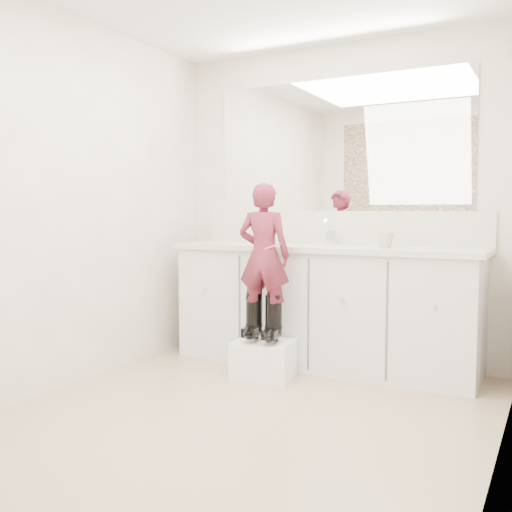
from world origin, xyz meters
The scene contains 16 objects.
floor centered at (0.00, 0.00, 0.00)m, with size 3.00×3.00×0.00m, color #927F60.
wall_back centered at (0.00, 1.50, 1.20)m, with size 2.60×2.60×0.00m, color beige.
wall_left centered at (-1.30, 0.00, 1.20)m, with size 3.00×3.00×0.00m, color beige.
wall_right centered at (1.30, 0.00, 1.20)m, with size 3.00×3.00×0.00m, color beige.
vanity_cabinet centered at (0.00, 1.23, 0.42)m, with size 2.20×0.55×0.85m, color silver.
countertop centered at (0.00, 1.21, 0.87)m, with size 2.28×0.58×0.04m, color beige.
backsplash centered at (0.00, 1.49, 1.02)m, with size 2.28×0.03×0.25m, color beige.
mirror centered at (0.00, 1.49, 1.64)m, with size 2.00×0.02×1.00m, color white.
faucet centered at (0.00, 1.38, 0.94)m, with size 0.08×0.08×0.10m, color silver.
cup centered at (0.47, 1.19, 0.94)m, with size 0.11×0.11×0.11m, color #BFB699.
soap_bottle centered at (-0.40, 1.23, 1.00)m, with size 0.09×0.10×0.21m, color beige.
step_stool centered at (-0.25, 0.75, 0.13)m, with size 0.39×0.33×0.25m, color white.
boot_left centered at (-0.32, 0.75, 0.41)m, with size 0.12×0.22×0.33m, color black, non-canonical shape.
boot_right centered at (-0.17, 0.75, 0.41)m, with size 0.12×0.22×0.33m, color black, non-canonical shape.
toddler centered at (-0.25, 0.75, 0.84)m, with size 0.36×0.23×0.98m, color #A23151.
toothbrush centered at (-0.18, 0.72, 0.90)m, with size 0.01×0.01×0.14m, color #DF568A.
Camera 1 is at (1.53, -2.66, 1.14)m, focal length 40.00 mm.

